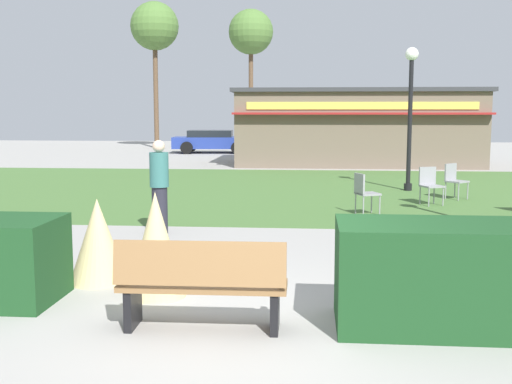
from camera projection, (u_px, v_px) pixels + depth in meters
name	position (u px, v px, depth m)	size (l,w,h in m)	color
ground_plane	(256.00, 324.00, 6.62)	(80.00, 80.00, 0.00)	#999691
lawn_patch	(291.00, 189.00, 17.99)	(36.00, 12.00, 0.01)	#446B33
park_bench	(202.00, 284.00, 6.38)	(1.71, 0.54, 0.95)	olive
hedge_right	(453.00, 276.00, 6.47)	(2.35, 1.10, 1.08)	#19421E
ornamental_grass_behind_left	(98.00, 241.00, 8.20)	(0.75, 0.75, 1.09)	#D1BC7F
ornamental_grass_behind_right	(156.00, 244.00, 7.56)	(0.70, 0.70, 1.26)	#D1BC7F
lamppost_far	(410.00, 101.00, 17.43)	(0.36, 0.36, 3.92)	black
food_kiosk	(356.00, 127.00, 26.34)	(9.95, 5.02, 3.09)	#6B5B4C
cafe_chair_west	(364.00, 190.00, 13.55)	(0.57, 0.57, 0.89)	gray
cafe_chair_east	(430.00, 182.00, 15.03)	(0.57, 0.57, 0.89)	gray
cafe_chair_center	(454.00, 178.00, 16.02)	(0.62, 0.62, 0.89)	gray
person_strolling	(159.00, 186.00, 11.45)	(0.34, 0.34, 1.69)	#23232D
parked_car_west_slot	(213.00, 141.00, 33.63)	(4.32, 2.28, 1.20)	navy
parked_car_center_slot	(309.00, 141.00, 33.20)	(4.36, 2.38, 1.20)	maroon
parked_car_east_slot	(408.00, 142.00, 32.76)	(4.20, 2.07, 1.20)	#B7BABF
tree_left_bg	(155.00, 27.00, 37.09)	(2.80, 2.80, 8.52)	brown
tree_right_bg	(251.00, 33.00, 39.83)	(2.80, 2.80, 8.52)	brown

